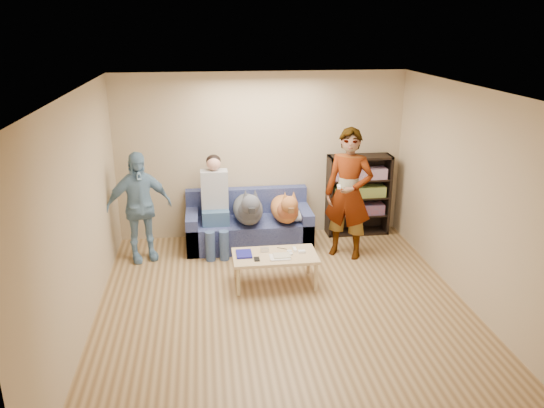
{
  "coord_description": "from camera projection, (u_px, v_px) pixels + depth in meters",
  "views": [
    {
      "loc": [
        -0.89,
        -5.54,
        3.3
      ],
      "look_at": [
        0.0,
        1.2,
        0.95
      ],
      "focal_mm": 35.0,
      "sensor_mm": 36.0,
      "label": 1
    }
  ],
  "objects": [
    {
      "name": "ceiling",
      "position": [
        287.0,
        92.0,
        5.53
      ],
      "size": [
        5.0,
        5.0,
        0.0
      ],
      "primitive_type": "plane",
      "rotation": [
        3.14,
        0.0,
        0.0
      ],
      "color": "white",
      "rests_on": "ground"
    },
    {
      "name": "wallet",
      "position": [
        257.0,
        259.0,
        6.76
      ],
      "size": [
        0.07,
        0.12,
        0.02
      ],
      "primitive_type": "cube",
      "color": "black",
      "rests_on": "coffee_table"
    },
    {
      "name": "camera_silver",
      "position": [
        265.0,
        250.0,
        6.99
      ],
      "size": [
        0.11,
        0.06,
        0.05
      ],
      "primitive_type": "cube",
      "color": "#BABABF",
      "rests_on": "coffee_table"
    },
    {
      "name": "person_seated",
      "position": [
        215.0,
        201.0,
        7.88
      ],
      "size": [
        0.4,
        0.73,
        1.47
      ],
      "color": "#3A5C81",
      "rests_on": "sofa"
    },
    {
      "name": "headphone_cup_b",
      "position": [
        289.0,
        251.0,
        6.98
      ],
      "size": [
        0.07,
        0.07,
        0.02
      ],
      "primitive_type": "cylinder",
      "color": "silver",
      "rests_on": "coffee_table"
    },
    {
      "name": "held_controller",
      "position": [
        339.0,
        187.0,
        7.33
      ],
      "size": [
        0.07,
        0.14,
        0.03
      ],
      "primitive_type": "cube",
      "rotation": [
        0.0,
        0.0,
        -0.2
      ],
      "color": "white",
      "rests_on": "person_standing_right"
    },
    {
      "name": "dog_tan",
      "position": [
        285.0,
        209.0,
        7.95
      ],
      "size": [
        0.41,
        1.16,
        0.59
      ],
      "color": "#B25836",
      "rests_on": "sofa"
    },
    {
      "name": "magazine",
      "position": [
        282.0,
        255.0,
        6.83
      ],
      "size": [
        0.22,
        0.17,
        0.01
      ],
      "primitive_type": "cube",
      "color": "#C1B79B",
      "rests_on": "coffee_table"
    },
    {
      "name": "headphone_cup_a",
      "position": [
        290.0,
        254.0,
        6.9
      ],
      "size": [
        0.07,
        0.07,
        0.02
      ],
      "primitive_type": "cylinder",
      "color": "white",
      "rests_on": "coffee_table"
    },
    {
      "name": "controller_a",
      "position": [
        295.0,
        249.0,
        7.03
      ],
      "size": [
        0.04,
        0.13,
        0.03
      ],
      "primitive_type": "cube",
      "color": "white",
      "rests_on": "coffee_table"
    },
    {
      "name": "wall_left",
      "position": [
        79.0,
        218.0,
        5.68
      ],
      "size": [
        0.0,
        5.0,
        5.0
      ],
      "primitive_type": "plane",
      "rotation": [
        1.57,
        0.0,
        1.57
      ],
      "color": "tan",
      "rests_on": "ground"
    },
    {
      "name": "coffee_table",
      "position": [
        275.0,
        258.0,
        6.92
      ],
      "size": [
        1.1,
        0.6,
        0.42
      ],
      "color": "#D9BC85",
      "rests_on": "ground"
    },
    {
      "name": "papers",
      "position": [
        280.0,
        257.0,
        6.81
      ],
      "size": [
        0.26,
        0.2,
        0.02
      ],
      "primitive_type": "cube",
      "color": "white",
      "rests_on": "coffee_table"
    },
    {
      "name": "pen_black",
      "position": [
        282.0,
        248.0,
        7.08
      ],
      "size": [
        0.13,
        0.08,
        0.01
      ],
      "primitive_type": "cylinder",
      "rotation": [
        0.0,
        1.57,
        -0.52
      ],
      "color": "black",
      "rests_on": "coffee_table"
    },
    {
      "name": "pen_orange",
      "position": [
        275.0,
        260.0,
        6.75
      ],
      "size": [
        0.13,
        0.06,
        0.01
      ],
      "primitive_type": "cylinder",
      "rotation": [
        0.0,
        1.57,
        0.35
      ],
      "color": "orange",
      "rests_on": "coffee_table"
    },
    {
      "name": "bookshelf",
      "position": [
        358.0,
        193.0,
        8.53
      ],
      "size": [
        1.0,
        0.34,
        1.3
      ],
      "color": "black",
      "rests_on": "ground"
    },
    {
      "name": "controller_b",
      "position": [
        302.0,
        252.0,
        6.96
      ],
      "size": [
        0.09,
        0.06,
        0.03
      ],
      "primitive_type": "cube",
      "color": "white",
      "rests_on": "coffee_table"
    },
    {
      "name": "wall_front",
      "position": [
        343.0,
        331.0,
        3.61
      ],
      "size": [
        4.5,
        0.0,
        4.5
      ],
      "primitive_type": "plane",
      "rotation": [
        -1.57,
        0.0,
        0.0
      ],
      "color": "tan",
      "rests_on": "ground"
    },
    {
      "name": "person_standing_right",
      "position": [
        348.0,
        194.0,
        7.6
      ],
      "size": [
        0.83,
        0.75,
        1.91
      ],
      "primitive_type": "imported",
      "rotation": [
        0.0,
        0.0,
        -0.54
      ],
      "color": "gray",
      "rests_on": "ground"
    },
    {
      "name": "blanket",
      "position": [
        297.0,
        216.0,
        8.07
      ],
      "size": [
        0.4,
        0.34,
        0.14
      ],
      "primitive_type": "ellipsoid",
      "color": "silver",
      "rests_on": "sofa"
    },
    {
      "name": "notebook_blue",
      "position": [
        244.0,
        254.0,
        6.9
      ],
      "size": [
        0.2,
        0.26,
        0.03
      ],
      "primitive_type": "cube",
      "color": "navy",
      "rests_on": "coffee_table"
    },
    {
      "name": "wall_right",
      "position": [
        475.0,
        201.0,
        6.23
      ],
      "size": [
        0.0,
        5.0,
        5.0
      ],
      "primitive_type": "plane",
      "rotation": [
        1.57,
        0.0,
        -1.57
      ],
      "color": "tan",
      "rests_on": "ground"
    },
    {
      "name": "sofa",
      "position": [
        249.0,
        227.0,
        8.22
      ],
      "size": [
        1.9,
        0.85,
        0.82
      ],
      "color": "#515B93",
      "rests_on": "ground"
    },
    {
      "name": "wall_back",
      "position": [
        261.0,
        156.0,
        8.3
      ],
      "size": [
        4.5,
        0.0,
        4.5
      ],
      "primitive_type": "plane",
      "rotation": [
        1.57,
        0.0,
        0.0
      ],
      "color": "tan",
      "rests_on": "ground"
    },
    {
      "name": "dog_gray",
      "position": [
        248.0,
        209.0,
        7.89
      ],
      "size": [
        0.45,
        1.27,
        0.65
      ],
      "color": "#50555B",
      "rests_on": "sofa"
    },
    {
      "name": "ground",
      "position": [
        285.0,
        311.0,
        6.38
      ],
      "size": [
        5.0,
        5.0,
        0.0
      ],
      "primitive_type": "plane",
      "color": "brown",
      "rests_on": "ground"
    },
    {
      "name": "person_standing_left",
      "position": [
        139.0,
        207.0,
        7.52
      ],
      "size": [
        1.02,
        0.68,
        1.61
      ],
      "primitive_type": "imported",
      "rotation": [
        0.0,
        0.0,
        0.33
      ],
      "color": "#769DBE",
      "rests_on": "ground"
    }
  ]
}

